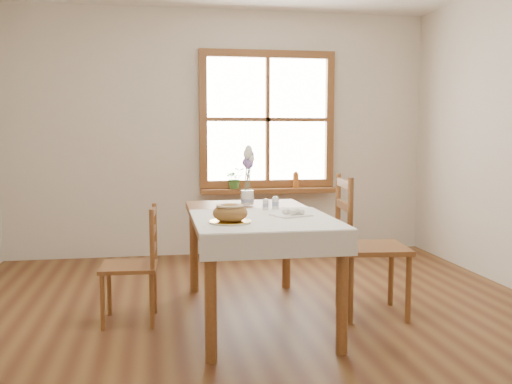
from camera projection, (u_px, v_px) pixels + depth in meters
ground at (264, 332)px, 3.77m from camera, size 5.00×5.00×0.00m
room_walls at (264, 70)px, 3.59m from camera, size 4.60×5.10×2.65m
window at (267, 120)px, 6.12m from camera, size 1.46×0.08×1.46m
window_sill at (268, 190)px, 6.13m from camera, size 1.46×0.20×0.05m
dining_table at (256, 225)px, 3.99m from camera, size 0.90×1.60×0.75m
table_linen at (264, 219)px, 3.68m from camera, size 0.91×0.99×0.01m
chair_left at (129, 264)px, 3.94m from camera, size 0.41×0.40×0.81m
chair_right at (373, 245)px, 4.09m from camera, size 0.54×0.52×1.01m
bread_plate at (230, 222)px, 3.49m from camera, size 0.30×0.30×0.01m
bread_loaf at (230, 211)px, 3.49m from camera, size 0.22×0.22×0.12m
egg_napkin at (291, 215)px, 3.80m from camera, size 0.29×0.27×0.01m
eggs at (291, 211)px, 3.79m from camera, size 0.22×0.21×0.04m
salt_shaker at (266, 204)px, 4.08m from camera, size 0.05×0.05×0.08m
pepper_shaker at (275, 203)px, 4.12m from camera, size 0.05×0.05×0.09m
flower_vase at (247, 199)px, 4.39m from camera, size 0.10×0.10×0.11m
lavender_bouquet at (247, 170)px, 4.36m from camera, size 0.18×0.18×0.33m
potted_plant at (235, 181)px, 6.06m from camera, size 0.23×0.25×0.18m
amber_bottle at (296, 179)px, 6.17m from camera, size 0.07×0.07×0.18m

